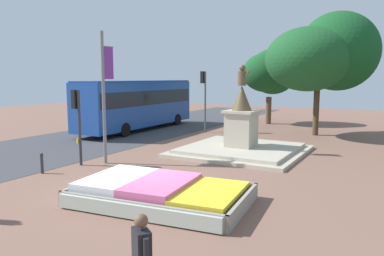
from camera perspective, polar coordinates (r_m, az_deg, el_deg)
name	(u,v)px	position (r m, az deg, el deg)	size (l,w,h in m)	color
ground_plane	(151,188)	(12.98, -6.30, -9.03)	(74.99, 74.99, 0.00)	brown
flower_planter	(158,193)	(11.40, -5.14, -9.82)	(5.45, 3.72, 0.67)	#38281C
statue_monument	(241,140)	(18.81, 7.49, -1.81)	(5.95, 5.95, 4.35)	#B3A994
traffic_light_mid_block	(77,113)	(16.54, -17.07, 2.17)	(0.42, 0.30, 3.22)	#2D2D33
traffic_light_far_corner	(204,90)	(25.52, 1.85, 5.78)	(0.42, 0.31, 4.15)	#4C5156
banner_pole	(104,94)	(16.55, -13.23, 5.06)	(0.15, 0.74, 5.67)	slate
city_bus	(138,102)	(26.98, -8.23, 3.97)	(2.70, 11.02, 3.52)	#1E4799
kerb_bollard_mid_b	(42,163)	(15.81, -21.91, -4.91)	(0.13, 0.13, 0.82)	#2D2D33
park_tree_behind_statue	(321,55)	(25.53, 19.03, 10.46)	(6.64, 7.39, 7.91)	#4C3823
park_tree_street_side	(271,72)	(31.13, 11.88, 8.34)	(4.14, 4.53, 6.05)	brown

